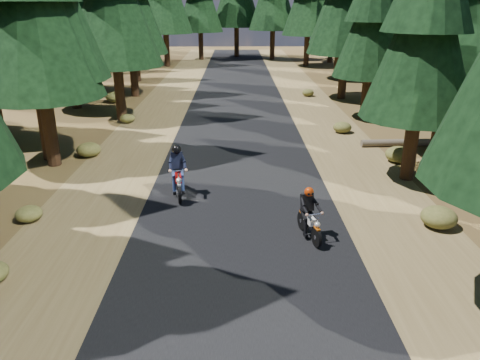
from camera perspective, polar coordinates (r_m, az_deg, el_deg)
ground at (r=12.79m, az=0.06°, el=-7.00°), size 120.00×120.00×0.00m
road at (r=17.37m, az=-0.10°, el=0.71°), size 6.00×100.00×0.01m
shoulder_l at (r=17.94m, az=-14.96°, el=0.63°), size 3.20×100.00×0.01m
shoulder_r at (r=18.00m, az=14.70°, el=0.73°), size 3.20×100.00×0.01m
log_near at (r=22.24m, az=20.41°, el=4.31°), size 4.74×0.57×0.32m
understory_shrubs at (r=19.63m, az=-0.82°, el=3.95°), size 15.31×29.64×0.69m
rider_lead at (r=12.68m, az=8.46°, el=-5.09°), size 0.84×1.65×1.41m
rider_follow at (r=15.37m, az=-7.55°, el=0.04°), size 0.88×1.96×1.69m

